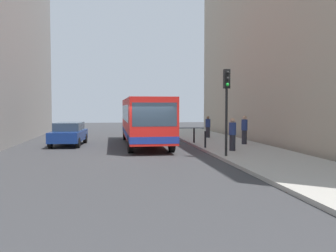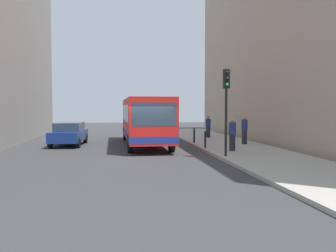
{
  "view_description": "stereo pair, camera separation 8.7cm",
  "coord_description": "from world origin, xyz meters",
  "px_view_note": "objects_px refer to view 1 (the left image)",
  "views": [
    {
      "loc": [
        -1.73,
        -18.55,
        2.47
      ],
      "look_at": [
        1.5,
        2.99,
        1.34
      ],
      "focal_mm": 38.88,
      "sensor_mm": 36.0,
      "label": 1
    },
    {
      "loc": [
        -1.64,
        -18.57,
        2.47
      ],
      "look_at": [
        1.5,
        2.99,
        1.34
      ],
      "focal_mm": 38.88,
      "sensor_mm": 36.0,
      "label": 2
    }
  ],
  "objects_px": {
    "car_beside_bus": "(69,133)",
    "pedestrian_mid_sidewalk": "(244,130)",
    "pedestrian_far_sidewalk": "(208,127)",
    "traffic_light": "(227,96)",
    "bollard_mid": "(194,135)",
    "bus": "(144,119)",
    "pedestrian_near_signal": "(232,134)",
    "bollard_near": "(205,139)"
  },
  "relations": [
    {
      "from": "pedestrian_near_signal",
      "to": "pedestrian_far_sidewalk",
      "type": "xyz_separation_m",
      "value": [
        0.87,
        8.42,
        -0.06
      ]
    },
    {
      "from": "pedestrian_far_sidewalk",
      "to": "car_beside_bus",
      "type": "bearing_deg",
      "value": -8.39
    },
    {
      "from": "car_beside_bus",
      "to": "bollard_mid",
      "type": "height_order",
      "value": "car_beside_bus"
    },
    {
      "from": "traffic_light",
      "to": "pedestrian_mid_sidewalk",
      "type": "bearing_deg",
      "value": 61.42
    },
    {
      "from": "bollard_near",
      "to": "bollard_mid",
      "type": "height_order",
      "value": "same"
    },
    {
      "from": "bus",
      "to": "bollard_mid",
      "type": "relative_size",
      "value": 11.62
    },
    {
      "from": "pedestrian_mid_sidewalk",
      "to": "bus",
      "type": "bearing_deg",
      "value": -112.63
    },
    {
      "from": "bollard_mid",
      "to": "pedestrian_near_signal",
      "type": "height_order",
      "value": "pedestrian_near_signal"
    },
    {
      "from": "bus",
      "to": "bollard_near",
      "type": "bearing_deg",
      "value": 132.1
    },
    {
      "from": "bollard_near",
      "to": "pedestrian_far_sidewalk",
      "type": "height_order",
      "value": "pedestrian_far_sidewalk"
    },
    {
      "from": "bollard_mid",
      "to": "pedestrian_mid_sidewalk",
      "type": "xyz_separation_m",
      "value": [
        2.92,
        -1.36,
        0.42
      ]
    },
    {
      "from": "traffic_light",
      "to": "car_beside_bus",
      "type": "bearing_deg",
      "value": 137.58
    },
    {
      "from": "pedestrian_far_sidewalk",
      "to": "bollard_mid",
      "type": "bearing_deg",
      "value": 38.4
    },
    {
      "from": "pedestrian_near_signal",
      "to": "car_beside_bus",
      "type": "bearing_deg",
      "value": 86.74
    },
    {
      "from": "car_beside_bus",
      "to": "pedestrian_far_sidewalk",
      "type": "distance_m",
      "value": 10.41
    },
    {
      "from": "traffic_light",
      "to": "bollard_mid",
      "type": "xyz_separation_m",
      "value": [
        -0.1,
        6.54,
        -2.38
      ]
    },
    {
      "from": "bollard_near",
      "to": "bollard_mid",
      "type": "relative_size",
      "value": 1.0
    },
    {
      "from": "pedestrian_near_signal",
      "to": "pedestrian_far_sidewalk",
      "type": "relative_size",
      "value": 1.06
    },
    {
      "from": "bollard_mid",
      "to": "pedestrian_far_sidewalk",
      "type": "height_order",
      "value": "pedestrian_far_sidewalk"
    },
    {
      "from": "traffic_light",
      "to": "bollard_near",
      "type": "relative_size",
      "value": 4.32
    },
    {
      "from": "bollard_near",
      "to": "bollard_mid",
      "type": "distance_m",
      "value": 2.95
    },
    {
      "from": "bollard_mid",
      "to": "pedestrian_far_sidewalk",
      "type": "bearing_deg",
      "value": 63.19
    },
    {
      "from": "bus",
      "to": "bollard_mid",
      "type": "bearing_deg",
      "value": 170.08
    },
    {
      "from": "bollard_near",
      "to": "pedestrian_mid_sidewalk",
      "type": "distance_m",
      "value": 3.35
    },
    {
      "from": "pedestrian_near_signal",
      "to": "pedestrian_far_sidewalk",
      "type": "bearing_deg",
      "value": 21.83
    },
    {
      "from": "traffic_light",
      "to": "pedestrian_mid_sidewalk",
      "type": "height_order",
      "value": "traffic_light"
    },
    {
      "from": "car_beside_bus",
      "to": "pedestrian_near_signal",
      "type": "relative_size",
      "value": 2.6
    },
    {
      "from": "car_beside_bus",
      "to": "pedestrian_far_sidewalk",
      "type": "height_order",
      "value": "pedestrian_far_sidewalk"
    },
    {
      "from": "car_beside_bus",
      "to": "pedestrian_mid_sidewalk",
      "type": "xyz_separation_m",
      "value": [
        10.96,
        -2.26,
        0.26
      ]
    },
    {
      "from": "pedestrian_near_signal",
      "to": "bollard_mid",
      "type": "bearing_deg",
      "value": 40.88
    },
    {
      "from": "traffic_light",
      "to": "bollard_mid",
      "type": "height_order",
      "value": "traffic_light"
    },
    {
      "from": "bus",
      "to": "pedestrian_mid_sidewalk",
      "type": "relative_size",
      "value": 6.2
    },
    {
      "from": "bus",
      "to": "bollard_mid",
      "type": "height_order",
      "value": "bus"
    },
    {
      "from": "bollard_near",
      "to": "pedestrian_mid_sidewalk",
      "type": "height_order",
      "value": "pedestrian_mid_sidewalk"
    },
    {
      "from": "pedestrian_far_sidewalk",
      "to": "bus",
      "type": "bearing_deg",
      "value": 8.0
    },
    {
      "from": "pedestrian_mid_sidewalk",
      "to": "pedestrian_far_sidewalk",
      "type": "height_order",
      "value": "pedestrian_mid_sidewalk"
    },
    {
      "from": "pedestrian_mid_sidewalk",
      "to": "pedestrian_far_sidewalk",
      "type": "relative_size",
      "value": 1.09
    },
    {
      "from": "car_beside_bus",
      "to": "pedestrian_mid_sidewalk",
      "type": "bearing_deg",
      "value": 172.22
    },
    {
      "from": "bus",
      "to": "car_beside_bus",
      "type": "xyz_separation_m",
      "value": [
        -4.85,
        0.37,
        -0.94
      ]
    },
    {
      "from": "car_beside_bus",
      "to": "traffic_light",
      "type": "distance_m",
      "value": 11.25
    },
    {
      "from": "bollard_mid",
      "to": "pedestrian_mid_sidewalk",
      "type": "height_order",
      "value": "pedestrian_mid_sidewalk"
    },
    {
      "from": "bus",
      "to": "traffic_light",
      "type": "xyz_separation_m",
      "value": [
        3.29,
        -7.07,
        1.28
      ]
    }
  ]
}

